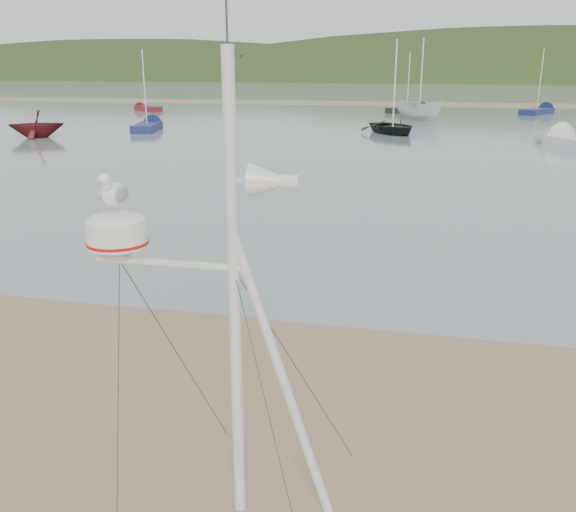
% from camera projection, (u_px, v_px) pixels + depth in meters
% --- Properties ---
extents(ground, '(560.00, 560.00, 0.00)m').
position_uv_depth(ground, '(61.00, 442.00, 7.05)').
color(ground, '#8B7050').
rests_on(ground, ground).
extents(water, '(560.00, 256.00, 0.04)m').
position_uv_depth(water, '(415.00, 88.00, 129.90)').
color(water, gray).
rests_on(water, ground).
extents(sandbar, '(560.00, 7.00, 0.07)m').
position_uv_depth(sandbar, '(398.00, 104.00, 72.18)').
color(sandbar, '#8B7050').
rests_on(sandbar, water).
extents(hill_ridge, '(620.00, 180.00, 80.00)m').
position_uv_depth(hill_ridge, '(470.00, 134.00, 227.62)').
color(hill_ridge, '#223315').
rests_on(hill_ridge, ground).
extents(far_cottages, '(294.40, 6.30, 8.00)m').
position_uv_depth(far_cottages, '(432.00, 68.00, 187.64)').
color(far_cottages, white).
rests_on(far_cottages, ground).
extents(mast_rig, '(2.33, 2.49, 5.26)m').
position_uv_depth(mast_rig, '(229.00, 395.00, 5.60)').
color(mast_rig, silver).
rests_on(mast_rig, ground).
extents(boat_dark, '(3.09, 2.49, 4.36)m').
position_uv_depth(boat_dark, '(394.00, 99.00, 38.85)').
color(boat_dark, black).
rests_on(boat_dark, water).
extents(boat_red, '(2.79, 3.16, 3.12)m').
position_uv_depth(boat_red, '(35.00, 111.00, 36.96)').
color(boat_red, maroon).
rests_on(boat_red, water).
extents(boat_white, '(2.40, 2.39, 4.49)m').
position_uv_depth(boat_white, '(420.00, 93.00, 47.62)').
color(boat_white, silver).
rests_on(boat_white, water).
extents(sailboat_dark_mid, '(4.84, 5.63, 6.00)m').
position_uv_depth(sailboat_dark_mid, '(417.00, 109.00, 59.04)').
color(sailboat_dark_mid, black).
rests_on(sailboat_dark_mid, ground).
extents(dinghy_red_far, '(4.47, 3.59, 1.13)m').
position_uv_depth(dinghy_red_far, '(143.00, 108.00, 60.60)').
color(dinghy_red_far, maroon).
rests_on(dinghy_red_far, ground).
extents(sailboat_blue_far, '(4.38, 6.22, 6.26)m').
position_uv_depth(sailboat_blue_far, '(543.00, 110.00, 57.30)').
color(sailboat_blue_far, '#161E4F').
rests_on(sailboat_blue_far, ground).
extents(sailboat_white_near, '(6.18, 8.00, 8.15)m').
position_uv_depth(sailboat_white_near, '(568.00, 141.00, 33.44)').
color(sailboat_white_near, silver).
rests_on(sailboat_white_near, ground).
extents(sailboat_blue_near, '(2.73, 5.82, 5.67)m').
position_uv_depth(sailboat_blue_near, '(151.00, 125.00, 42.52)').
color(sailboat_blue_near, '#161E4F').
rests_on(sailboat_blue_near, ground).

